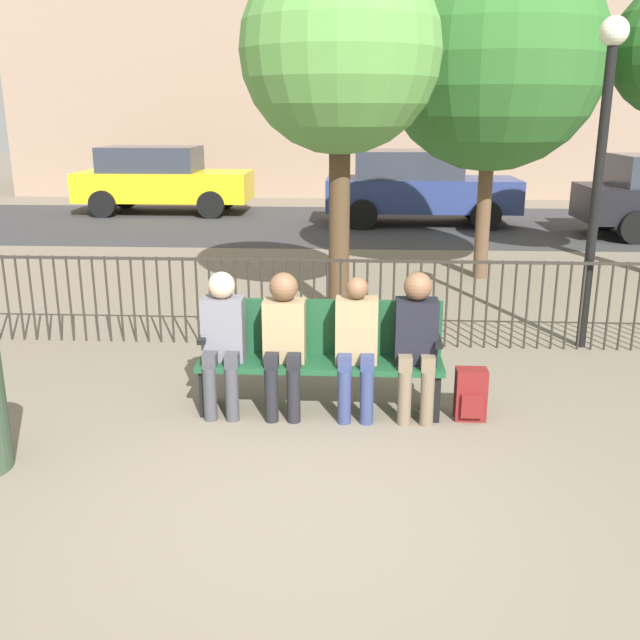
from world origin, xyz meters
TOP-DOWN VIEW (x-y plane):
  - ground_plane at (0.00, 0.00)m, footprint 80.00×80.00m
  - park_bench at (0.00, 1.69)m, footprint 2.02×0.45m
  - seated_person_0 at (-0.79, 1.55)m, footprint 0.34×0.39m
  - seated_person_1 at (-0.29, 1.55)m, footprint 0.34×0.39m
  - seated_person_2 at (0.30, 1.55)m, footprint 0.34×0.39m
  - seated_person_3 at (0.78, 1.56)m, footprint 0.34×0.39m
  - backpack at (1.23, 1.51)m, footprint 0.25×0.20m
  - fence_railing at (-0.02, 3.38)m, footprint 9.01×0.03m
  - tree_1 at (0.06, 4.63)m, footprint 2.30×2.30m
  - tree_2 at (2.15, 6.79)m, footprint 3.14×3.14m
  - lamp_post at (2.71, 3.49)m, footprint 0.28×0.28m
  - street_surface at (0.00, 12.00)m, footprint 24.00×6.00m
  - parked_car_0 at (-4.60, 13.65)m, footprint 4.20×1.94m
  - parked_car_1 at (1.58, 12.17)m, footprint 4.20×1.94m

SIDE VIEW (x-z plane):
  - ground_plane at x=0.00m, z-range 0.00..0.00m
  - street_surface at x=0.00m, z-range 0.00..0.01m
  - backpack at x=1.23m, z-range 0.00..0.43m
  - park_bench at x=0.00m, z-range 0.04..0.96m
  - fence_railing at x=-0.02m, z-range 0.08..1.03m
  - seated_person_2 at x=0.30m, z-range 0.06..1.23m
  - seated_person_0 at x=-0.79m, z-range 0.08..1.27m
  - seated_person_1 at x=-0.29m, z-range 0.08..1.28m
  - seated_person_3 at x=0.78m, z-range 0.08..1.29m
  - parked_car_0 at x=-4.60m, z-range 0.03..1.65m
  - parked_car_1 at x=1.58m, z-range 0.03..1.65m
  - lamp_post at x=2.71m, z-range 0.56..3.87m
  - tree_1 at x=0.06m, z-range 0.94..5.19m
  - tree_2 at x=2.15m, z-range 0.79..5.51m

